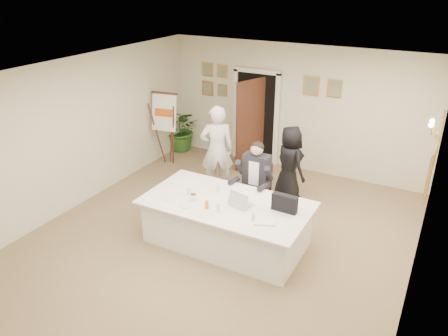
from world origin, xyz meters
TOP-DOWN VIEW (x-y plane):
  - floor at (0.00, 0.00)m, footprint 7.00×7.00m
  - ceiling at (0.00, 0.00)m, footprint 6.00×7.00m
  - wall_back at (0.00, 3.50)m, footprint 6.00×0.10m
  - wall_front at (0.00, -3.50)m, footprint 6.00×0.10m
  - wall_left at (-3.00, 0.00)m, footprint 0.10×7.00m
  - wall_right at (3.00, 0.00)m, footprint 0.10×7.00m
  - doorway at (-0.88, 3.32)m, footprint 1.14×0.86m
  - pictures_back_wall at (-0.80, 3.47)m, footprint 3.40×0.06m
  - pictures_right_wall at (2.97, 1.20)m, footprint 0.06×2.20m
  - wall_sconce at (2.90, 1.20)m, footprint 0.20×0.30m
  - conference_table at (0.17, 0.00)m, footprint 2.68×1.43m
  - seated_man at (0.22, 1.00)m, footprint 0.71×0.74m
  - flip_chart at (-2.61, 2.30)m, footprint 0.61×0.41m
  - standing_man at (-0.90, 1.60)m, footprint 0.80×0.74m
  - standing_woman at (0.50, 2.00)m, footprint 0.88×0.81m
  - potted_palm at (-2.80, 3.20)m, footprint 1.13×1.03m
  - laptop at (0.42, 0.05)m, footprint 0.43×0.44m
  - laptop_bag at (1.09, 0.17)m, footprint 0.40×0.12m
  - paper_stack at (0.96, -0.28)m, footprint 0.37×0.31m
  - plate_left at (-0.70, -0.33)m, footprint 0.22×0.22m
  - plate_mid at (-0.34, -0.41)m, footprint 0.21×0.21m
  - plate_near at (0.10, -0.50)m, footprint 0.23×0.23m
  - glass_a at (-0.50, -0.07)m, footprint 0.08×0.08m
  - glass_b at (0.21, -0.34)m, footprint 0.07×0.07m
  - glass_c at (0.79, -0.32)m, footprint 0.07×0.07m
  - glass_d at (-0.13, 0.25)m, footprint 0.08×0.08m
  - oj_glass at (-0.00, -0.32)m, footprint 0.08×0.08m
  - steel_jug at (-0.33, -0.20)m, footprint 0.10×0.10m

SIDE VIEW (x-z plane):
  - floor at x=0.00m, z-range 0.00..0.00m
  - conference_table at x=0.17m, z-range 0.01..0.78m
  - potted_palm at x=-2.80m, z-range 0.00..1.09m
  - seated_man at x=0.22m, z-range 0.00..1.49m
  - standing_woman at x=0.50m, z-range 0.00..1.51m
  - plate_left at x=-0.70m, z-range 0.78..0.79m
  - plate_mid at x=-0.34m, z-range 0.78..0.79m
  - plate_near at x=0.10m, z-range 0.78..0.79m
  - flip_chart at x=-2.61m, z-range -0.06..1.63m
  - paper_stack at x=0.96m, z-range 0.78..0.81m
  - steel_jug at x=-0.33m, z-range 0.78..0.89m
  - oj_glass at x=0.00m, z-range 0.78..0.91m
  - glass_a at x=-0.50m, z-range 0.77..0.92m
  - glass_b at x=0.21m, z-range 0.77..0.92m
  - glass_c at x=0.79m, z-range 0.77..0.92m
  - glass_d at x=-0.13m, z-range 0.77..0.92m
  - standing_man at x=-0.90m, z-range 0.00..1.82m
  - laptop at x=0.42m, z-range 0.77..1.05m
  - laptop_bag at x=1.09m, z-range 0.77..1.06m
  - doorway at x=-0.88m, z-range -0.06..2.14m
  - wall_back at x=0.00m, z-range 0.00..2.80m
  - wall_front at x=0.00m, z-range 0.00..2.80m
  - wall_left at x=-3.00m, z-range 0.00..2.80m
  - wall_right at x=3.00m, z-range 0.00..2.80m
  - pictures_right_wall at x=2.97m, z-range 1.35..2.15m
  - pictures_back_wall at x=-0.80m, z-range 1.45..2.25m
  - wall_sconce at x=2.90m, z-range 1.98..2.22m
  - ceiling at x=0.00m, z-range 2.79..2.81m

